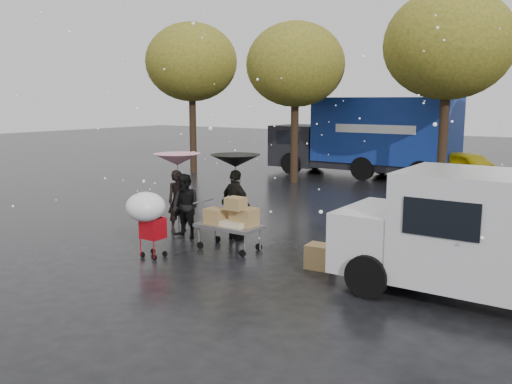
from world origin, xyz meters
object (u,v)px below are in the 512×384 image
Objects in this scene: person_pink at (178,201)px; blue_truck at (367,137)px; person_black at (236,205)px; yellow_taxi at (467,169)px; vendor_cart at (232,219)px; white_van at (494,235)px; shopping_cart at (147,210)px.

blue_truck reaches higher than person_pink.
blue_truck is at bearing 26.45° from person_pink.
person_black is 0.21× the size of blue_truck.
vendor_cart is at bearing -170.73° from yellow_taxi.
white_van is at bearing -69.61° from person_pink.
shopping_cart is 14.53m from yellow_taxi.
blue_truck is 1.99× the size of yellow_taxi.
person_pink is 0.93× the size of person_black.
yellow_taxi is at bearing 6.03° from person_pink.
person_black is 6.13m from white_van.
person_pink is 1.09× the size of shopping_cart.
shopping_cart is 6.78m from white_van.
person_pink is at bearing 178.65° from yellow_taxi.
person_pink is 0.19× the size of blue_truck.
vendor_cart is 1.04× the size of shopping_cart.
vendor_cart is at bearing 178.78° from white_van.
vendor_cart is at bearing 55.16° from shopping_cart.
white_van is at bearing -1.22° from vendor_cart.
person_black is 1.18× the size of shopping_cart.
person_black is at bearing 170.99° from white_van.
white_van is at bearing -59.34° from blue_truck.
vendor_cart is at bearing -80.13° from blue_truck.
person_black is 2.48m from shopping_cart.
shopping_cart reaches higher than vendor_cart.
person_black is at bearing -58.92° from person_pink.
yellow_taxi is at bearing 77.09° from shopping_cart.
yellow_taxi is (4.43, -0.46, -1.05)m from blue_truck.
person_pink is 1.05× the size of vendor_cart.
blue_truck is at bearing 103.06° from yellow_taxi.
person_black reaches higher than yellow_taxi.
vendor_cart is 13.29m from blue_truck.
shopping_cart is (-0.58, -2.40, 0.20)m from person_black.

